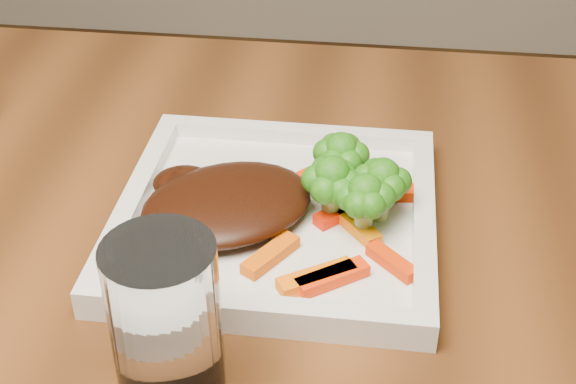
# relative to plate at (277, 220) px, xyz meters

# --- Properties ---
(plate) EXTENTS (0.27, 0.27, 0.01)m
(plate) POSITION_rel_plate_xyz_m (0.00, 0.00, 0.00)
(plate) COLOR silver
(plate) RESTS_ON dining_table
(steak) EXTENTS (0.19, 0.18, 0.03)m
(steak) POSITION_rel_plate_xyz_m (-0.04, -0.01, 0.02)
(steak) COLOR black
(steak) RESTS_ON plate
(broccoli_0) EXTENTS (0.07, 0.07, 0.07)m
(broccoli_0) POSITION_rel_plate_xyz_m (0.05, 0.04, 0.04)
(broccoli_0) COLOR #135D0F
(broccoli_0) RESTS_ON plate
(broccoli_1) EXTENTS (0.06, 0.06, 0.06)m
(broccoli_1) POSITION_rel_plate_xyz_m (0.09, 0.01, 0.04)
(broccoli_1) COLOR #126911
(broccoli_1) RESTS_ON plate
(broccoli_2) EXTENTS (0.06, 0.06, 0.06)m
(broccoli_2) POSITION_rel_plate_xyz_m (0.08, -0.02, 0.04)
(broccoli_2) COLOR #316E12
(broccoli_2) RESTS_ON plate
(broccoli_3) EXTENTS (0.07, 0.07, 0.06)m
(broccoli_3) POSITION_rel_plate_xyz_m (0.05, 0.00, 0.04)
(broccoli_3) COLOR #3A6F12
(broccoli_3) RESTS_ON plate
(carrot_0) EXTENTS (0.06, 0.05, 0.01)m
(carrot_0) POSITION_rel_plate_xyz_m (0.04, -0.08, 0.01)
(carrot_0) COLOR #FC6C04
(carrot_0) RESTS_ON plate
(carrot_1) EXTENTS (0.04, 0.04, 0.01)m
(carrot_1) POSITION_rel_plate_xyz_m (0.10, -0.06, 0.01)
(carrot_1) COLOR red
(carrot_1) RESTS_ON plate
(carrot_2) EXTENTS (0.04, 0.06, 0.01)m
(carrot_2) POSITION_rel_plate_xyz_m (0.00, -0.06, 0.01)
(carrot_2) COLOR #DC5403
(carrot_2) RESTS_ON plate
(carrot_3) EXTENTS (0.06, 0.02, 0.01)m
(carrot_3) POSITION_rel_plate_xyz_m (0.10, 0.04, 0.01)
(carrot_3) COLOR red
(carrot_3) RESTS_ON plate
(carrot_4) EXTENTS (0.05, 0.05, 0.01)m
(carrot_4) POSITION_rel_plate_xyz_m (0.02, 0.06, 0.01)
(carrot_4) COLOR #F22E03
(carrot_4) RESTS_ON plate
(carrot_5) EXTENTS (0.05, 0.05, 0.01)m
(carrot_5) POSITION_rel_plate_xyz_m (0.07, -0.01, 0.01)
(carrot_5) COLOR orange
(carrot_5) RESTS_ON plate
(carrot_6) EXTENTS (0.05, 0.05, 0.01)m
(carrot_6) POSITION_rel_plate_xyz_m (0.06, 0.00, 0.01)
(carrot_6) COLOR red
(carrot_6) RESTS_ON plate
(drinking_glass) EXTENTS (0.09, 0.09, 0.12)m
(drinking_glass) POSITION_rel_plate_xyz_m (-0.05, -0.19, 0.05)
(drinking_glass) COLOR silver
(drinking_glass) RESTS_ON dining_table
(carrot_7) EXTENTS (0.06, 0.05, 0.01)m
(carrot_7) POSITION_rel_plate_xyz_m (0.06, -0.08, 0.01)
(carrot_7) COLOR #F23103
(carrot_7) RESTS_ON plate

